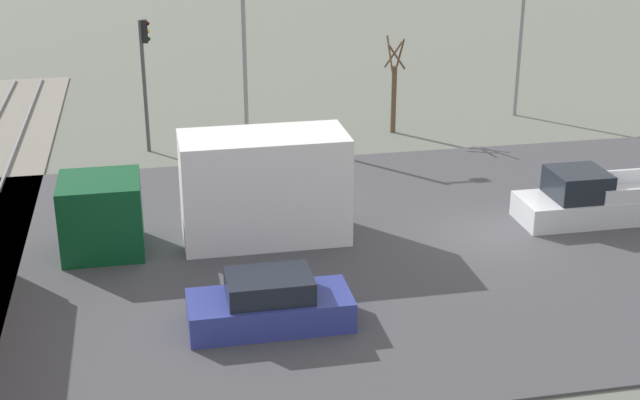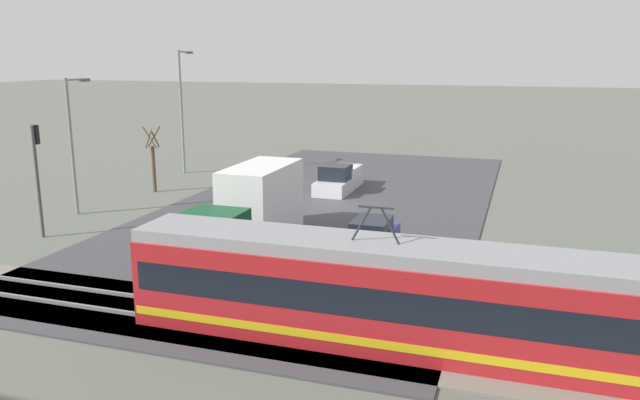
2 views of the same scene
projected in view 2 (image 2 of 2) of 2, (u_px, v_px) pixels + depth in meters
ground_plane at (330, 205)px, 38.42m from camera, size 320.00×320.00×0.00m
road_surface at (330, 204)px, 38.41m from camera, size 18.55×41.15×0.08m
rail_bed at (183, 314)px, 22.11m from camera, size 52.92×4.40×0.22m
light_rail_tram at (374, 294)px, 19.63m from camera, size 15.99×2.62×4.44m
box_truck at (251, 209)px, 30.23m from camera, size 2.55×9.23×3.59m
pickup_truck at (338, 180)px, 42.02m from camera, size 2.04×5.50×1.84m
sedan_car_0 at (371, 237)px, 29.19m from camera, size 1.88×4.42×1.49m
traffic_light_pole at (37, 166)px, 30.89m from camera, size 0.28×0.47×5.68m
street_tree at (153, 162)px, 41.72m from camera, size 1.06×0.88×4.44m
street_lamp_near_crossing at (182, 104)px, 47.84m from camera, size 0.36×1.95×9.39m
street_lamp_mid_block at (73, 136)px, 35.41m from camera, size 0.36×1.95×7.79m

